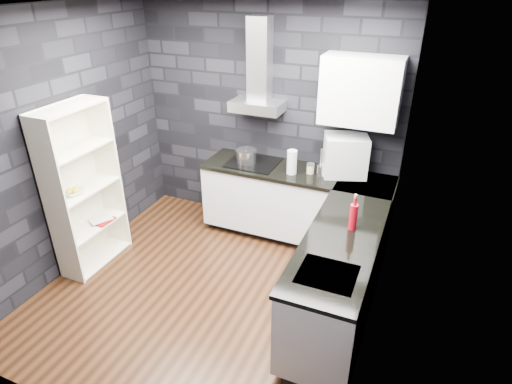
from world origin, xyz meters
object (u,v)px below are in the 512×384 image
Objects in this scene: storage_jar at (310,169)px; utensil_crock at (321,170)px; glass_vase at (292,162)px; appliance_garage at (345,156)px; fruit_bowl at (74,191)px; bookshelf at (83,189)px; pot at (246,156)px; red_bottle at (353,217)px.

utensil_crock is at bearing -5.86° from storage_jar.
glass_vase is 0.60× the size of appliance_garage.
utensil_crock is at bearing -168.13° from appliance_garage.
utensil_crock is at bearing 33.07° from fruit_bowl.
utensil_crock is (0.13, -0.01, 0.01)m from storage_jar.
bookshelf is at bearing 90.00° from fruit_bowl.
appliance_garage is at bearing 6.87° from pot.
glass_vase reaches higher than utensil_crock.
appliance_garage reaches higher than fruit_bowl.
bookshelf reaches higher than storage_jar.
bookshelf is (-1.89, -1.23, -0.14)m from glass_vase.
bookshelf is (-2.76, -0.33, -0.12)m from red_bottle.
storage_jar is 0.41× the size of red_bottle.
bookshelf is (-2.43, -1.45, -0.22)m from appliance_garage.
pot is 1.10× the size of fruit_bowl.
pot is at bearing -179.93° from utensil_crock.
glass_vase is at bearing 40.38° from bookshelf.
appliance_garage reaches higher than red_bottle.
appliance_garage is (0.35, 0.12, 0.17)m from storage_jar.
bookshelf is at bearing -173.09° from red_bottle.
bookshelf is 0.13m from fruit_bowl.
fruit_bowl is at bearing -82.81° from bookshelf.
appliance_garage is 1.16m from red_bottle.
red_bottle reaches higher than storage_jar.
glass_vase is (0.59, -0.07, 0.06)m from pot.
storage_jar is at bearing 24.64° from glass_vase.
storage_jar is at bearing 1.04° from pot.
appliance_garage is 2.14× the size of fruit_bowl.
appliance_garage is 0.26× the size of bookshelf.
fruit_bowl is (-2.76, -0.46, -0.09)m from red_bottle.
pot is 1.93m from fruit_bowl.
storage_jar is 1.20m from red_bottle.
glass_vase is 2.25× the size of utensil_crock.
storage_jar is 0.13m from utensil_crock.
fruit_bowl is at bearing -166.35° from appliance_garage.
storage_jar is at bearing 39.64° from bookshelf.
fruit_bowl is (-2.43, -1.57, -0.19)m from appliance_garage.
pot reaches higher than utensil_crock.
pot is 0.96× the size of red_bottle.
utensil_crock is at bearing 13.24° from glass_vase.
red_bottle is (0.55, -0.98, 0.06)m from utensil_crock.
storage_jar is (0.19, 0.09, -0.09)m from glass_vase.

